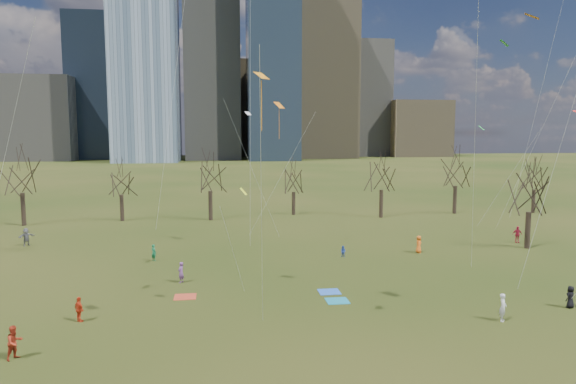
{
  "coord_description": "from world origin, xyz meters",
  "views": [
    {
      "loc": [
        -5.76,
        -30.7,
        11.99
      ],
      "look_at": [
        0.0,
        12.0,
        7.0
      ],
      "focal_mm": 32.0,
      "sensor_mm": 36.0,
      "label": 1
    }
  ],
  "objects": [
    {
      "name": "ground",
      "position": [
        0.0,
        0.0,
        0.0
      ],
      "size": [
        500.0,
        500.0,
        0.0
      ],
      "primitive_type": "plane",
      "color": "black",
      "rests_on": "ground"
    },
    {
      "name": "downtown_skyline",
      "position": [
        -2.43,
        210.64,
        39.01
      ],
      "size": [
        212.5,
        78.0,
        118.0
      ],
      "color": "slate",
      "rests_on": "ground"
    },
    {
      "name": "bare_tree_row",
      "position": [
        -0.09,
        37.22,
        6.12
      ],
      "size": [
        113.04,
        29.8,
        9.5
      ],
      "color": "black",
      "rests_on": "ground"
    },
    {
      "name": "blanket_teal",
      "position": [
        2.5,
        4.08,
        0.01
      ],
      "size": [
        1.6,
        1.5,
        0.03
      ],
      "primitive_type": "cube",
      "color": "teal",
      "rests_on": "ground"
    },
    {
      "name": "blanket_navy",
      "position": [
        2.37,
        6.23,
        0.01
      ],
      "size": [
        1.6,
        1.5,
        0.03
      ],
      "primitive_type": "cube",
      "color": "blue",
      "rests_on": "ground"
    },
    {
      "name": "blanket_crimson",
      "position": [
        -8.37,
        6.47,
        0.01
      ],
      "size": [
        1.6,
        1.5,
        0.03
      ],
      "primitive_type": "cube",
      "color": "#B43C24",
      "rests_on": "ground"
    },
    {
      "name": "person_1",
      "position": [
        12.09,
        -1.16,
        0.9
      ],
      "size": [
        0.74,
        0.78,
        1.8
      ],
      "primitive_type": "imported",
      "rotation": [
        0.0,
        0.0,
        0.93
      ],
      "color": "silver",
      "rests_on": "ground"
    },
    {
      "name": "person_2",
      "position": [
        -16.68,
        -2.88,
        0.92
      ],
      "size": [
        1.09,
        1.13,
        1.84
      ],
      "primitive_type": "imported",
      "rotation": [
        0.0,
        0.0,
        0.93
      ],
      "color": "#A02A16",
      "rests_on": "ground"
    },
    {
      "name": "person_4",
      "position": [
        -14.72,
        2.31,
        0.82
      ],
      "size": [
        0.94,
        0.97,
        1.63
      ],
      "primitive_type": "imported",
      "rotation": [
        0.0,
        0.0,
        2.32
      ],
      "color": "red",
      "rests_on": "ground"
    },
    {
      "name": "person_6",
      "position": [
        18.07,
        0.56,
        0.77
      ],
      "size": [
        0.88,
        0.74,
        1.54
      ],
      "primitive_type": "imported",
      "rotation": [
        0.0,
        0.0,
        3.53
      ],
      "color": "black",
      "rests_on": "ground"
    },
    {
      "name": "person_7",
      "position": [
        -8.92,
        10.22,
        0.85
      ],
      "size": [
        0.65,
        0.74,
        1.69
      ],
      "primitive_type": "imported",
      "rotation": [
        0.0,
        0.0,
        4.21
      ],
      "color": "#7B458B",
      "rests_on": "ground"
    },
    {
      "name": "person_8",
      "position": [
        6.03,
        16.72,
        0.56
      ],
      "size": [
        0.69,
        0.68,
        1.13
      ],
      "primitive_type": "imported",
      "rotation": [
        0.0,
        0.0,
        5.58
      ],
      "color": "#2644A7",
      "rests_on": "ground"
    },
    {
      "name": "person_10",
      "position": [
        26.54,
        20.69,
        0.91
      ],
      "size": [
        1.11,
        0.58,
        1.82
      ],
      "primitive_type": "imported",
      "rotation": [
        0.0,
        0.0,
        6.15
      ],
      "color": "#A21731",
      "rests_on": "ground"
    },
    {
      "name": "person_11",
      "position": [
        -26.24,
        26.25,
        0.96
      ],
      "size": [
        1.69,
        1.61,
        1.91
      ],
      "primitive_type": "imported",
      "rotation": [
        0.0,
        0.0,
        0.74
      ],
      "color": "slate",
      "rests_on": "ground"
    },
    {
      "name": "person_12",
      "position": [
        13.98,
        17.53,
        0.87
      ],
      "size": [
        0.79,
        0.98,
        1.74
      ],
      "primitive_type": "imported",
      "rotation": [
        0.0,
        0.0,
        1.25
      ],
      "color": "orange",
      "rests_on": "ground"
    },
    {
      "name": "person_13",
      "position": [
        -11.97,
        17.79,
        0.78
      ],
      "size": [
        0.68,
        0.66,
        1.57
      ],
      "primitive_type": "imported",
      "rotation": [
        0.0,
        0.0,
        2.4
      ],
      "color": "#186E43",
      "rests_on": "ground"
    },
    {
      "name": "kites_airborne",
      "position": [
        5.22,
        11.15,
        13.61
      ],
      "size": [
        61.59,
        41.85,
        34.03
      ],
      "color": "orange",
      "rests_on": "ground"
    }
  ]
}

